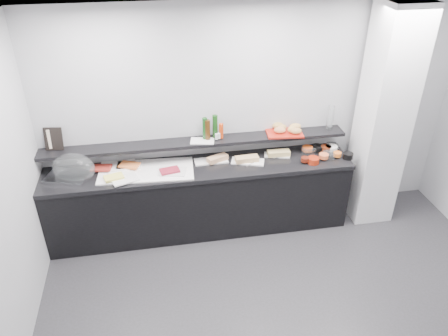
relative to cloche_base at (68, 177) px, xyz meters
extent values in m
plane|color=#2D2D30|center=(2.18, -1.70, -0.92)|extent=(5.00, 5.00, 0.00)
cube|color=#A9ACB0|center=(2.18, 0.30, 0.43)|extent=(5.00, 0.02, 2.70)
plane|color=white|center=(2.18, -1.70, 1.78)|extent=(5.00, 5.00, 0.00)
cube|color=white|center=(3.68, -0.05, 0.43)|extent=(0.50, 0.50, 2.70)
cube|color=black|center=(1.48, 0.00, -0.50)|extent=(3.60, 0.60, 0.85)
cube|color=black|center=(1.48, 0.00, -0.05)|extent=(3.62, 0.62, 0.05)
cube|color=black|center=(1.48, 0.18, 0.21)|extent=(3.60, 0.25, 0.04)
cube|color=silver|center=(0.00, 0.00, 0.00)|extent=(0.53, 0.43, 0.04)
ellipsoid|color=white|center=(0.08, 0.00, 0.11)|extent=(0.56, 0.45, 0.34)
cube|color=white|center=(0.86, 0.00, -0.01)|extent=(1.11, 0.58, 0.01)
cube|color=white|center=(0.59, 0.14, 0.00)|extent=(0.36, 0.28, 0.01)
cube|color=maroon|center=(0.36, 0.10, 0.02)|extent=(0.24, 0.18, 0.02)
cube|color=white|center=(0.67, 0.14, 0.00)|extent=(0.29, 0.21, 0.01)
cube|color=orange|center=(0.68, 0.11, 0.02)|extent=(0.26, 0.22, 0.02)
cube|color=white|center=(0.63, -0.17, 0.00)|extent=(0.33, 0.28, 0.01)
cube|color=#F6EB5F|center=(0.51, -0.13, 0.02)|extent=(0.24, 0.19, 0.02)
cube|color=silver|center=(1.16, -0.09, 0.00)|extent=(0.34, 0.26, 0.01)
cube|color=maroon|center=(1.13, -0.10, 0.02)|extent=(0.24, 0.18, 0.02)
cube|color=white|center=(1.63, 0.10, -0.01)|extent=(0.40, 0.18, 0.01)
cube|color=tan|center=(1.70, 0.07, 0.02)|extent=(0.27, 0.19, 0.06)
cylinder|color=silver|center=(1.78, 0.07, 0.00)|extent=(0.14, 0.08, 0.01)
cube|color=white|center=(2.06, 0.00, -0.01)|extent=(0.42, 0.27, 0.01)
cube|color=tan|center=(2.05, 0.00, 0.02)|extent=(0.28, 0.12, 0.06)
cylinder|color=silver|center=(2.07, -0.08, 0.00)|extent=(0.13, 0.10, 0.01)
cube|color=white|center=(2.44, 0.09, -0.01)|extent=(0.33, 0.20, 0.01)
cube|color=tan|center=(2.46, 0.07, 0.02)|extent=(0.28, 0.12, 0.06)
cylinder|color=#B4B7BB|center=(2.45, 0.03, 0.00)|extent=(0.15, 0.07, 0.01)
cylinder|color=white|center=(2.84, 0.09, 0.02)|extent=(0.20, 0.20, 0.07)
cylinder|color=#E7591F|center=(2.84, 0.12, 0.03)|extent=(0.17, 0.17, 0.05)
cylinder|color=black|center=(2.97, 0.12, 0.02)|extent=(0.18, 0.18, 0.07)
cylinder|color=#61220D|center=(3.07, 0.09, 0.03)|extent=(0.16, 0.16, 0.05)
cylinder|color=white|center=(3.15, 0.12, 0.02)|extent=(0.21, 0.21, 0.07)
cylinder|color=white|center=(3.14, 0.09, 0.03)|extent=(0.15, 0.15, 0.05)
cylinder|color=#9C230E|center=(2.81, -0.15, 0.02)|extent=(0.17, 0.17, 0.07)
cylinder|color=#52160B|center=(2.72, -0.13, 0.03)|extent=(0.11, 0.11, 0.05)
cylinder|color=white|center=(3.04, -0.07, 0.02)|extent=(0.17, 0.17, 0.07)
cylinder|color=#E06636|center=(2.97, -0.09, 0.03)|extent=(0.15, 0.15, 0.05)
cylinder|color=black|center=(3.26, -0.12, 0.02)|extent=(0.13, 0.13, 0.07)
cylinder|color=orange|center=(3.14, -0.08, 0.03)|extent=(0.10, 0.10, 0.05)
cube|color=black|center=(-0.12, 0.25, 0.36)|extent=(0.21, 0.10, 0.26)
cube|color=#C3A48C|center=(-0.11, 0.25, 0.36)|extent=(0.16, 0.07, 0.22)
cube|color=white|center=(1.54, 0.15, 0.24)|extent=(0.30, 0.22, 0.01)
cylinder|color=#103E13|center=(1.58, 0.20, 0.37)|extent=(0.07, 0.07, 0.26)
cylinder|color=#3A210A|center=(1.61, 0.17, 0.36)|extent=(0.07, 0.07, 0.24)
cylinder|color=#113D10|center=(1.70, 0.21, 0.38)|extent=(0.07, 0.07, 0.28)
cylinder|color=#BB350D|center=(1.77, 0.18, 0.33)|extent=(0.06, 0.06, 0.18)
cylinder|color=white|center=(1.74, 0.16, 0.28)|extent=(0.05, 0.05, 0.07)
cylinder|color=silver|center=(1.71, 0.15, 0.28)|extent=(0.04, 0.04, 0.07)
cube|color=#B42113|center=(2.54, 0.19, 0.24)|extent=(0.46, 0.34, 0.02)
ellipsoid|color=#AB8141|center=(2.52, 0.22, 0.29)|extent=(0.13, 0.10, 0.08)
ellipsoid|color=#AB8541|center=(2.49, 0.28, 0.29)|extent=(0.14, 0.09, 0.08)
ellipsoid|color=#C37D4A|center=(2.48, 0.16, 0.29)|extent=(0.16, 0.12, 0.08)
ellipsoid|color=tan|center=(2.63, 0.14, 0.29)|extent=(0.14, 0.11, 0.08)
ellipsoid|color=#B28044|center=(2.66, 0.10, 0.29)|extent=(0.15, 0.11, 0.08)
ellipsoid|color=tan|center=(2.69, 0.22, 0.29)|extent=(0.15, 0.10, 0.08)
cylinder|color=silver|center=(3.13, 0.22, 0.38)|extent=(0.11, 0.11, 0.30)
camera|label=1|loc=(0.99, -4.36, 2.59)|focal=35.00mm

